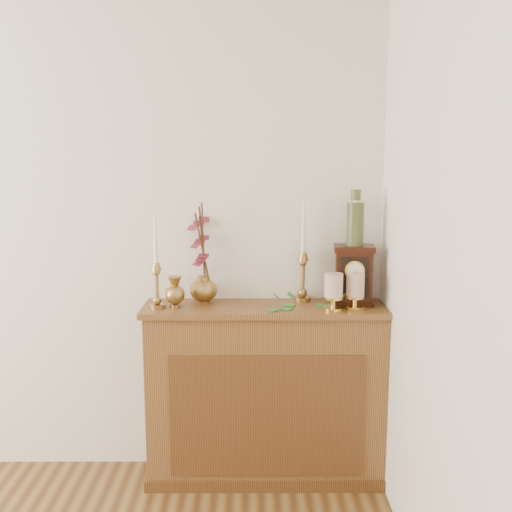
{
  "coord_description": "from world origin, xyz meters",
  "views": [
    {
      "loc": [
        1.34,
        -0.82,
        1.69
      ],
      "look_at": [
        1.35,
        2.05,
        1.19
      ],
      "focal_mm": 42.0,
      "sensor_mm": 36.0,
      "label": 1
    }
  ],
  "objects_px": {
    "bud_vase": "(175,292)",
    "ceramic_vase": "(355,221)",
    "candlestick_center": "(303,268)",
    "ginger_jar": "(201,257)",
    "mantel_clock": "(354,275)",
    "candlestick_left": "(157,278)"
  },
  "relations": [
    {
      "from": "mantel_clock",
      "to": "ginger_jar",
      "type": "bearing_deg",
      "value": -179.5
    },
    {
      "from": "bud_vase",
      "to": "ceramic_vase",
      "type": "relative_size",
      "value": 0.57
    },
    {
      "from": "ginger_jar",
      "to": "ceramic_vase",
      "type": "bearing_deg",
      "value": -4.59
    },
    {
      "from": "candlestick_center",
      "to": "mantel_clock",
      "type": "distance_m",
      "value": 0.26
    },
    {
      "from": "candlestick_left",
      "to": "mantel_clock",
      "type": "distance_m",
      "value": 0.98
    },
    {
      "from": "candlestick_left",
      "to": "ginger_jar",
      "type": "relative_size",
      "value": 0.9
    },
    {
      "from": "bud_vase",
      "to": "mantel_clock",
      "type": "height_order",
      "value": "mantel_clock"
    },
    {
      "from": "mantel_clock",
      "to": "ceramic_vase",
      "type": "xyz_separation_m",
      "value": [
        0.0,
        0.0,
        0.28
      ]
    },
    {
      "from": "bud_vase",
      "to": "ginger_jar",
      "type": "xyz_separation_m",
      "value": [
        0.12,
        0.14,
        0.16
      ]
    },
    {
      "from": "bud_vase",
      "to": "mantel_clock",
      "type": "xyz_separation_m",
      "value": [
        0.89,
        0.07,
        0.07
      ]
    },
    {
      "from": "candlestick_left",
      "to": "bud_vase",
      "type": "bearing_deg",
      "value": 3.93
    },
    {
      "from": "candlestick_left",
      "to": "mantel_clock",
      "type": "xyz_separation_m",
      "value": [
        0.98,
        0.08,
        -0.01
      ]
    },
    {
      "from": "candlestick_center",
      "to": "bud_vase",
      "type": "xyz_separation_m",
      "value": [
        -0.64,
        -0.13,
        -0.09
      ]
    },
    {
      "from": "bud_vase",
      "to": "ginger_jar",
      "type": "bearing_deg",
      "value": 48.69
    },
    {
      "from": "ceramic_vase",
      "to": "ginger_jar",
      "type": "bearing_deg",
      "value": 175.41
    },
    {
      "from": "candlestick_center",
      "to": "ginger_jar",
      "type": "xyz_separation_m",
      "value": [
        -0.52,
        0.0,
        0.06
      ]
    },
    {
      "from": "candlestick_left",
      "to": "candlestick_center",
      "type": "distance_m",
      "value": 0.74
    },
    {
      "from": "candlestick_left",
      "to": "mantel_clock",
      "type": "height_order",
      "value": "candlestick_left"
    },
    {
      "from": "candlestick_center",
      "to": "ginger_jar",
      "type": "relative_size",
      "value": 1.01
    },
    {
      "from": "bud_vase",
      "to": "ceramic_vase",
      "type": "bearing_deg",
      "value": 4.79
    },
    {
      "from": "candlestick_left",
      "to": "ceramic_vase",
      "type": "relative_size",
      "value": 1.68
    },
    {
      "from": "candlestick_center",
      "to": "bud_vase",
      "type": "height_order",
      "value": "candlestick_center"
    }
  ]
}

